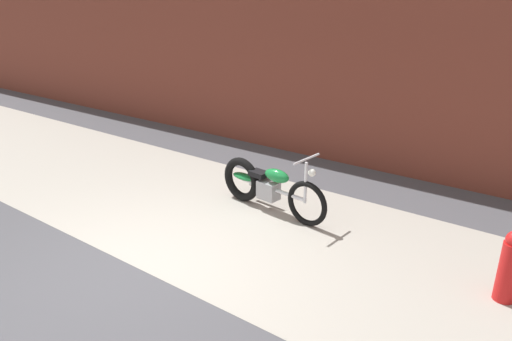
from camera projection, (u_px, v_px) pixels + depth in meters
ground_plane at (143, 271)px, 5.60m from camera, size 80.00×80.00×0.00m
sidewalk_slab at (232, 218)px, 6.92m from camera, size 36.00×3.50×0.01m
brick_building_wall at (345, 33)px, 8.65m from camera, size 36.00×0.50×4.96m
motorcycle_green at (265, 185)px, 7.09m from camera, size 2.00×0.60×1.03m
fire_hydrant at (510, 266)px, 4.92m from camera, size 0.22×0.22×0.84m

